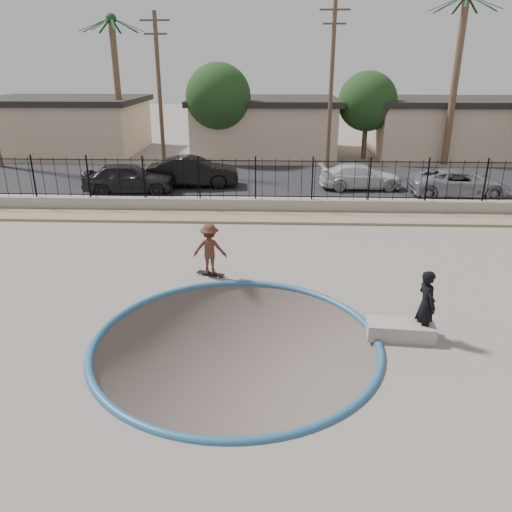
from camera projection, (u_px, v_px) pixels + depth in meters
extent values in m
cube|color=slate|center=(257.00, 223.00, 24.55)|extent=(120.00, 120.00, 2.20)
torus|color=#285D85|center=(236.00, 342.00, 12.05)|extent=(7.04, 7.04, 0.20)
cube|color=#9D8A67|center=(255.00, 217.00, 21.53)|extent=(42.00, 1.60, 0.11)
cube|color=gray|center=(256.00, 205.00, 22.46)|extent=(42.00, 0.45, 0.60)
cube|color=black|center=(256.00, 196.00, 22.31)|extent=(40.00, 0.04, 0.03)
cube|color=black|center=(256.00, 161.00, 21.74)|extent=(40.00, 0.04, 0.04)
cube|color=black|center=(260.00, 179.00, 28.80)|extent=(90.00, 8.00, 0.04)
cube|color=#C3AC8B|center=(66.00, 127.00, 37.59)|extent=(11.00, 8.00, 3.50)
cube|color=black|center=(62.00, 100.00, 36.88)|extent=(11.60, 8.60, 0.40)
cube|color=#C3AC8B|center=(265.00, 128.00, 37.02)|extent=(10.00, 8.00, 3.50)
cube|color=black|center=(265.00, 101.00, 36.31)|extent=(10.60, 8.60, 0.40)
cube|color=#C3AC8B|center=(456.00, 129.00, 36.49)|extent=(12.00, 8.00, 3.50)
cube|color=black|center=(459.00, 101.00, 35.78)|extent=(12.60, 8.60, 0.40)
cylinder|color=brown|center=(118.00, 91.00, 34.07)|extent=(0.44, 0.44, 9.00)
sphere|color=#16411B|center=(111.00, 19.00, 32.46)|extent=(0.70, 0.70, 0.70)
cylinder|color=brown|center=(455.00, 85.00, 31.20)|extent=(0.44, 0.44, 10.00)
cylinder|color=#473323|center=(160.00, 95.00, 29.27)|extent=(0.24, 0.24, 9.00)
cube|color=#473323|center=(155.00, 20.00, 27.82)|extent=(1.70, 0.10, 0.10)
cube|color=#473323|center=(156.00, 34.00, 28.07)|extent=(1.30, 0.10, 0.10)
cylinder|color=#473323|center=(331.00, 91.00, 28.80)|extent=(0.24, 0.24, 9.50)
cube|color=#473323|center=(335.00, 10.00, 27.26)|extent=(1.70, 0.10, 0.10)
cube|color=#473323|center=(334.00, 24.00, 27.51)|extent=(1.30, 0.10, 0.10)
cylinder|color=#473323|center=(219.00, 138.00, 33.97)|extent=(0.34, 0.34, 3.00)
sphere|color=#143311|center=(218.00, 96.00, 32.99)|extent=(4.32, 4.32, 4.32)
cylinder|color=#473323|center=(364.00, 138.00, 34.56)|extent=(0.34, 0.34, 2.75)
sphere|color=#143311|center=(367.00, 101.00, 33.67)|extent=(3.96, 3.96, 3.96)
imported|color=brown|center=(210.00, 252.00, 15.53)|extent=(1.06, 0.64, 1.61)
cube|color=black|center=(211.00, 273.00, 15.79)|extent=(0.92, 0.52, 0.02)
cylinder|color=silver|center=(201.00, 274.00, 15.84)|extent=(0.07, 0.05, 0.06)
cylinder|color=silver|center=(203.00, 272.00, 15.99)|extent=(0.07, 0.05, 0.06)
cylinder|color=silver|center=(218.00, 277.00, 15.63)|extent=(0.07, 0.05, 0.06)
cylinder|color=silver|center=(220.00, 275.00, 15.77)|extent=(0.07, 0.05, 0.06)
imported|color=black|center=(426.00, 305.00, 11.98)|extent=(0.56, 0.72, 1.75)
cube|color=gray|center=(400.00, 330.00, 12.20)|extent=(1.65, 0.83, 0.40)
imported|color=black|center=(129.00, 178.00, 25.41)|extent=(4.70, 2.20, 1.56)
imported|color=black|center=(193.00, 172.00, 26.75)|extent=(4.94, 2.08, 1.59)
imported|color=silver|center=(361.00, 177.00, 26.38)|extent=(4.43, 2.02, 1.26)
imported|color=gray|center=(458.00, 183.00, 24.82)|extent=(4.87, 2.26, 1.35)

